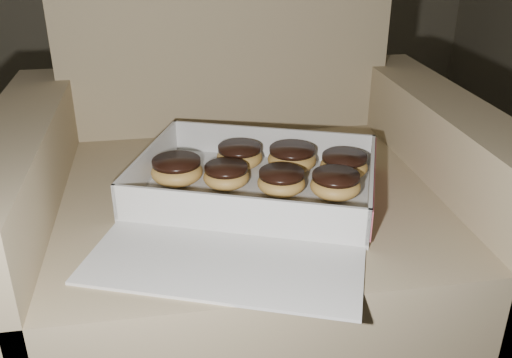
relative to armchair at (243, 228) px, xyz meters
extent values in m
cube|color=#8C7A59|center=(0.00, -0.05, -0.09)|extent=(0.74, 0.74, 0.43)
cube|color=#8C7A59|center=(0.00, 0.29, 0.39)|extent=(0.74, 0.14, 0.53)
cube|color=#8C7A59|center=(-0.40, -0.05, -0.02)|extent=(0.12, 0.74, 0.57)
cube|color=#8C7A59|center=(0.40, -0.05, -0.02)|extent=(0.12, 0.74, 0.57)
cube|color=silver|center=(0.01, -0.09, 0.13)|extent=(0.50, 0.44, 0.01)
cube|color=silver|center=(0.07, 0.05, 0.17)|extent=(0.39, 0.16, 0.06)
cube|color=silver|center=(-0.04, -0.24, 0.17)|extent=(0.39, 0.16, 0.06)
cube|color=silver|center=(-0.18, -0.02, 0.17)|extent=(0.12, 0.30, 0.06)
cube|color=silver|center=(0.21, -0.17, 0.17)|extent=(0.12, 0.30, 0.06)
cube|color=#B94A5C|center=(0.21, -0.17, 0.17)|extent=(0.11, 0.29, 0.05)
cube|color=silver|center=(-0.07, -0.32, 0.13)|extent=(0.45, 0.31, 0.01)
ellipsoid|color=gold|center=(0.06, -0.12, 0.16)|extent=(0.09, 0.09, 0.04)
cylinder|color=black|center=(0.06, -0.12, 0.17)|extent=(0.08, 0.08, 0.01)
ellipsoid|color=gold|center=(0.00, 0.01, 0.16)|extent=(0.09, 0.09, 0.04)
cylinder|color=black|center=(0.00, 0.01, 0.18)|extent=(0.09, 0.09, 0.01)
ellipsoid|color=gold|center=(0.15, -0.15, 0.16)|extent=(0.09, 0.09, 0.04)
cylinder|color=black|center=(0.15, -0.15, 0.18)|extent=(0.08, 0.08, 0.01)
ellipsoid|color=gold|center=(0.10, -0.02, 0.16)|extent=(0.10, 0.10, 0.05)
cylinder|color=black|center=(0.10, -0.02, 0.18)|extent=(0.09, 0.09, 0.01)
ellipsoid|color=gold|center=(-0.13, -0.04, 0.16)|extent=(0.10, 0.10, 0.05)
cylinder|color=black|center=(-0.13, -0.04, 0.18)|extent=(0.09, 0.09, 0.01)
ellipsoid|color=gold|center=(-0.04, -0.08, 0.16)|extent=(0.09, 0.09, 0.04)
cylinder|color=black|center=(-0.04, -0.08, 0.17)|extent=(0.08, 0.08, 0.01)
ellipsoid|color=gold|center=(0.19, -0.07, 0.16)|extent=(0.09, 0.09, 0.04)
cylinder|color=black|center=(0.19, -0.07, 0.18)|extent=(0.09, 0.09, 0.01)
ellipsoid|color=black|center=(-0.11, -0.06, 0.14)|extent=(0.01, 0.01, 0.00)
ellipsoid|color=black|center=(-0.15, -0.05, 0.14)|extent=(0.01, 0.01, 0.00)
ellipsoid|color=black|center=(0.03, -0.24, 0.14)|extent=(0.01, 0.01, 0.00)
camera|label=1|loc=(-0.14, -1.02, 0.61)|focal=40.00mm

